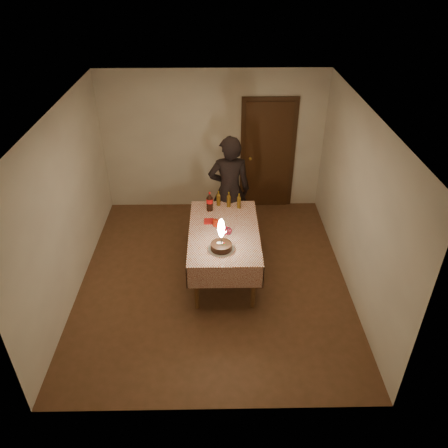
{
  "coord_description": "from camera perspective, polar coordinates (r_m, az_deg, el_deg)",
  "views": [
    {
      "loc": [
        0.07,
        -5.19,
        4.33
      ],
      "look_at": [
        0.16,
        0.05,
        0.95
      ],
      "focal_mm": 35.0,
      "sensor_mm": 36.0,
      "label": 1
    }
  ],
  "objects": [
    {
      "name": "red_cup",
      "position": [
        6.44,
        -1.13,
        0.13
      ],
      "size": [
        0.08,
        0.08,
        0.1
      ],
      "primitive_type": "cylinder",
      "color": "#A91F0B",
      "rests_on": "dining_table"
    },
    {
      "name": "clear_cup",
      "position": [
        6.26,
        0.61,
        -0.98
      ],
      "size": [
        0.07,
        0.07,
        0.09
      ],
      "primitive_type": "cylinder",
      "color": "white",
      "rests_on": "dining_table"
    },
    {
      "name": "amber_bottle_mid",
      "position": [
        6.89,
        0.62,
        3.18
      ],
      "size": [
        0.06,
        0.06,
        0.25
      ],
      "color": "#50360D",
      "rests_on": "dining_table"
    },
    {
      "name": "birthday_cake",
      "position": [
        5.91,
        -0.35,
        -2.42
      ],
      "size": [
        0.36,
        0.36,
        0.49
      ],
      "color": "white",
      "rests_on": "dining_table"
    },
    {
      "name": "red_plate",
      "position": [
        6.35,
        0.05,
        -0.85
      ],
      "size": [
        0.22,
        0.22,
        0.01
      ],
      "primitive_type": "cylinder",
      "color": "red",
      "rests_on": "dining_table"
    },
    {
      "name": "dining_table",
      "position": [
        6.42,
        -0.01,
        -1.65
      ],
      "size": [
        1.02,
        1.72,
        0.8
      ],
      "color": "brown",
      "rests_on": "ground"
    },
    {
      "name": "napkin_stack",
      "position": [
        6.55,
        -1.96,
        0.36
      ],
      "size": [
        0.15,
        0.15,
        0.02
      ],
      "primitive_type": "cube",
      "color": "#AE1513",
      "rests_on": "dining_table"
    },
    {
      "name": "amber_bottle_left",
      "position": [
        6.92,
        -0.73,
        3.33
      ],
      "size": [
        0.06,
        0.06,
        0.25
      ],
      "color": "#50360D",
      "rests_on": "dining_table"
    },
    {
      "name": "amber_bottle_right",
      "position": [
        6.85,
        1.96,
        2.99
      ],
      "size": [
        0.06,
        0.06,
        0.25
      ],
      "color": "#50360D",
      "rests_on": "dining_table"
    },
    {
      "name": "photographer",
      "position": [
        7.12,
        0.7,
        4.4
      ],
      "size": [
        0.71,
        0.49,
        1.88
      ],
      "color": "black",
      "rests_on": "ground"
    },
    {
      "name": "room_shell",
      "position": [
        5.91,
        -1.23,
        5.87
      ],
      "size": [
        4.04,
        4.54,
        2.62
      ],
      "color": "silver",
      "rests_on": "ground"
    },
    {
      "name": "cola_bottle",
      "position": [
        6.77,
        -1.88,
        2.94
      ],
      "size": [
        0.1,
        0.1,
        0.32
      ],
      "color": "black",
      "rests_on": "dining_table"
    },
    {
      "name": "ground",
      "position": [
        6.76,
        -1.35,
        -7.02
      ],
      "size": [
        4.0,
        4.5,
        0.01
      ],
      "primitive_type": "cube",
      "color": "brown",
      "rests_on": "ground"
    }
  ]
}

